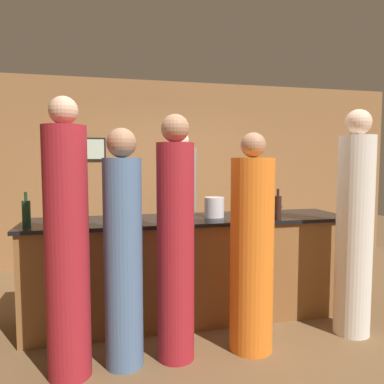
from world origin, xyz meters
The scene contains 16 objects.
ground_plane centered at (0.00, 0.00, 0.00)m, with size 14.00×14.00×0.00m, color brown.
back_wall centered at (0.00, 2.23, 1.40)m, with size 8.00×0.08×2.80m.
bar_counter centered at (0.00, 0.00, 0.51)m, with size 3.20×0.76×1.01m.
bartender centered at (0.07, 0.85, 0.89)m, with size 0.39×0.39×1.92m.
guest_0 centered at (0.33, -0.75, 0.83)m, with size 0.36×0.36×1.80m.
guest_1 centered at (-1.11, -0.82, 0.95)m, with size 0.31×0.31×2.02m.
guest_2 centered at (-0.31, -0.75, 0.92)m, with size 0.29×0.29×1.93m.
guest_3 centered at (-0.71, -0.76, 0.86)m, with size 0.29×0.29×1.81m.
guest_4 centered at (1.34, -0.69, 0.96)m, with size 0.32×0.32×2.02m.
wine_bottle_0 centered at (-1.21, -0.17, 1.13)m, with size 0.07×0.07×0.31m.
wine_bottle_1 centered at (0.78, -0.30, 1.13)m, with size 0.07×0.07×0.30m.
wine_bottle_2 centered at (-1.50, -0.15, 1.13)m, with size 0.07×0.07×0.30m.
ice_bucket centered at (0.23, 0.00, 1.11)m, with size 0.20×0.20×0.20m.
wine_glass_0 centered at (-0.65, -0.23, 1.13)m, with size 0.06×0.06×0.17m.
wine_glass_1 centered at (-0.26, -0.23, 1.12)m, with size 0.08×0.08×0.16m.
wine_glass_2 centered at (0.91, -0.06, 1.13)m, with size 0.08×0.08×0.16m.
Camera 1 is at (-0.85, -3.58, 1.56)m, focal length 35.00 mm.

